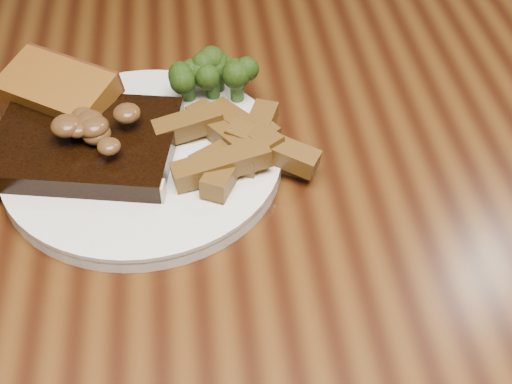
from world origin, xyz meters
TOP-DOWN VIEW (x-y plane):
  - dining_table at (0.00, 0.00)m, footprint 1.60×0.90m
  - chair_far at (0.02, 0.68)m, footprint 0.58×0.58m
  - plate at (-0.09, 0.07)m, footprint 0.25×0.25m
  - steak at (-0.14, 0.08)m, footprint 0.18×0.15m
  - steak_bone at (-0.14, 0.02)m, footprint 0.14×0.04m
  - mushroom_pile at (-0.13, 0.08)m, footprint 0.08×0.08m
  - garlic_bread at (-0.17, 0.14)m, footprint 0.12×0.11m
  - potato_wedges at (-0.02, 0.06)m, footprint 0.11×0.11m
  - broccoli_cluster at (-0.03, 0.15)m, footprint 0.08×0.08m

SIDE VIEW (x-z plane):
  - chair_far at x=0.02m, z-range 0.05..1.00m
  - dining_table at x=0.00m, z-range 0.28..1.03m
  - plate at x=-0.09m, z-range 0.75..0.76m
  - steak_bone at x=-0.14m, z-range 0.76..0.78m
  - garlic_bread at x=-0.17m, z-range 0.76..0.78m
  - steak at x=-0.14m, z-range 0.76..0.79m
  - potato_wedges at x=-0.02m, z-range 0.76..0.79m
  - broccoli_cluster at x=-0.03m, z-range 0.76..0.80m
  - mushroom_pile at x=-0.13m, z-range 0.79..0.81m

